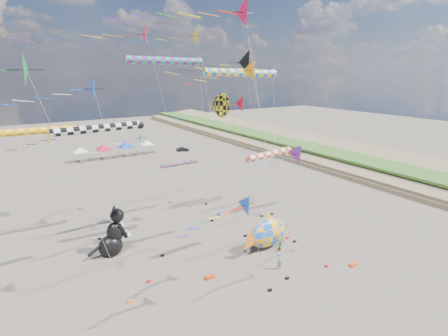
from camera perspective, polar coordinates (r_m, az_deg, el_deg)
The scene contains 31 objects.
ground at distance 32.91m, azimuth 11.10°, elevation -20.31°, with size 260.00×260.00×0.00m, color brown.
delta_kite_0 at distance 28.72m, azimuth -20.84°, elevation 11.31°, with size 9.50×1.84×18.82m.
delta_kite_1 at distance 26.63m, azimuth 3.35°, elevation 23.68°, with size 13.68×2.31×24.39m.
delta_kite_2 at distance 26.19m, azimuth -28.03°, elevation 13.58°, with size 11.93×2.48×20.52m.
delta_kite_3 at distance 41.85m, azimuth 2.39°, elevation 9.93°, with size 13.24×2.23×16.48m.
delta_kite_4 at distance 49.16m, azimuth -13.80°, elevation 4.51°, with size 9.60×1.78×11.38m.
delta_kite_5 at distance 40.52m, azimuth -27.38°, elevation 3.78°, with size 7.92×1.77×13.32m.
delta_kite_6 at distance 45.63m, azimuth -13.46°, elevation 20.17°, with size 18.22×2.95×24.87m.
delta_kite_7 at distance 42.54m, azimuth 3.72°, elevation 16.65°, with size 12.07×3.08×21.72m.
delta_kite_8 at distance 30.53m, azimuth 12.47°, elevation 1.81°, with size 9.02×1.85×13.32m.
delta_kite_9 at distance 27.49m, azimuth 2.37°, elevation -6.66°, with size 8.52×1.85×10.00m.
delta_kite_10 at distance 42.10m, azimuth -6.26°, elevation 20.28°, with size 13.61×2.48×24.20m.
delta_kite_11 at distance 35.71m, azimuth 6.90°, elevation 15.25°, with size 10.72×2.43×20.49m.
windsock_0 at distance 35.86m, azimuth 7.81°, elevation 2.18°, with size 7.23×0.69×11.35m.
windsock_1 at distance 40.17m, azimuth -9.09°, elevation 16.80°, with size 10.21×0.87×20.64m.
windsock_2 at distance 48.46m, azimuth -7.01°, elevation 0.72°, with size 6.98×0.63×7.21m.
windsock_3 at distance 38.45m, azimuth 3.45°, elevation 15.16°, with size 10.28×0.86×19.39m.
windsock_4 at distance 39.91m, azimuth -27.84°, elevation 5.31°, with size 8.70×0.74×13.71m.
windsock_5 at distance 33.02m, azimuth -19.26°, elevation 6.04°, with size 9.45×0.74×14.60m.
angelfish_kite at distance 38.80m, azimuth -0.55°, elevation 9.98°, with size 3.74×3.02×16.81m.
cat_inflatable at distance 39.67m, azimuth -17.80°, elevation -9.75°, with size 3.96×1.98×5.35m, color black, non-canonical shape.
fish_inflatable at distance 39.44m, azimuth 7.01°, elevation -10.45°, with size 6.55×2.84×4.39m.
person_adult at distance 36.38m, azimuth 9.04°, elevation -14.81°, with size 0.63×0.41×1.71m, color gray.
child_green at distance 39.69m, azimuth 9.16°, elevation -12.59°, with size 0.53×0.41×1.09m, color #1A7D2D.
child_blue at distance 39.14m, azimuth 3.44°, elevation -12.89°, with size 0.59×0.25×1.01m, color #1F3A94.
kite_bag_0 at distance 34.95m, azimuth -2.34°, elevation -17.35°, with size 0.90×0.44×0.30m, color red.
kite_bag_1 at distance 48.54m, azimuth -0.62°, elevation -7.48°, with size 0.90×0.44×0.30m, color blue.
kite_bag_2 at distance 39.07m, azimuth 20.37°, elevation -14.58°, with size 0.90×0.44×0.30m, color #FF4415.
kite_bag_3 at distance 40.67m, azimuth 4.07°, elevation -12.31°, with size 0.90×0.44×0.30m, color black.
tent_row at distance 83.10m, azimuth -17.38°, elevation 3.72°, with size 19.20×4.20×3.80m.
parked_car at distance 87.08m, azimuth -6.79°, elevation 3.09°, with size 1.29×3.21×1.09m, color #26262D.
Camera 1 is at (-18.95, -18.95, 19.10)m, focal length 28.00 mm.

